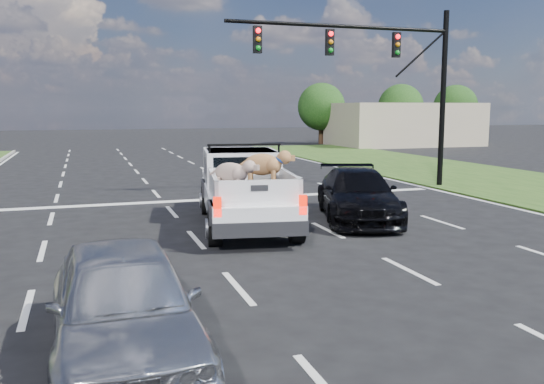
{
  "coord_description": "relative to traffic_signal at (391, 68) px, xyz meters",
  "views": [
    {
      "loc": [
        -4.27,
        -9.63,
        3.19
      ],
      "look_at": [
        -0.45,
        2.0,
        1.4
      ],
      "focal_mm": 38.0,
      "sensor_mm": 36.0,
      "label": 1
    }
  ],
  "objects": [
    {
      "name": "silver_sedan",
      "position": [
        -11.07,
        -12.93,
        -3.97
      ],
      "size": [
        1.86,
        4.44,
        1.5
      ],
      "primitive_type": "imported",
      "rotation": [
        0.0,
        0.0,
        0.02
      ],
      "color": "#B2B4B9",
      "rests_on": "ground"
    },
    {
      "name": "ground",
      "position": [
        -7.2,
        -10.5,
        -4.73
      ],
      "size": [
        160.0,
        160.0,
        0.0
      ],
      "primitive_type": "plane",
      "color": "black",
      "rests_on": "ground"
    },
    {
      "name": "tree_far_e",
      "position": [
        16.8,
        27.5,
        -1.44
      ],
      "size": [
        4.2,
        4.2,
        5.4
      ],
      "color": "#332114",
      "rests_on": "ground"
    },
    {
      "name": "traffic_signal",
      "position": [
        0.0,
        0.0,
        0.0
      ],
      "size": [
        9.11,
        0.31,
        7.0
      ],
      "color": "black",
      "rests_on": "ground"
    },
    {
      "name": "tree_far_d",
      "position": [
        8.8,
        27.5,
        -1.44
      ],
      "size": [
        4.2,
        4.2,
        5.4
      ],
      "color": "#332114",
      "rests_on": "ground"
    },
    {
      "name": "road_markings",
      "position": [
        -7.2,
        -3.94,
        -4.72
      ],
      "size": [
        17.75,
        60.0,
        0.01
      ],
      "color": "silver",
      "rests_on": "ground"
    },
    {
      "name": "black_coupe",
      "position": [
        -4.02,
        -5.36,
        -4.0
      ],
      "size": [
        3.43,
        5.35,
        1.44
      ],
      "primitive_type": "imported",
      "rotation": [
        0.0,
        0.0,
        -0.31
      ],
      "color": "black",
      "rests_on": "ground"
    },
    {
      "name": "pickup_truck",
      "position": [
        -7.31,
        -5.09,
        -3.68
      ],
      "size": [
        3.06,
        6.23,
        2.24
      ],
      "rotation": [
        0.0,
        0.0,
        -0.16
      ],
      "color": "black",
      "rests_on": "ground"
    },
    {
      "name": "tree_far_f",
      "position": [
        22.8,
        27.5,
        -1.44
      ],
      "size": [
        4.2,
        4.2,
        5.4
      ],
      "color": "#332114",
      "rests_on": "ground"
    },
    {
      "name": "building_right",
      "position": [
        14.8,
        23.5,
        -2.93
      ],
      "size": [
        12.0,
        7.0,
        3.6
      ],
      "primitive_type": "cube",
      "color": "tan",
      "rests_on": "ground"
    }
  ]
}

